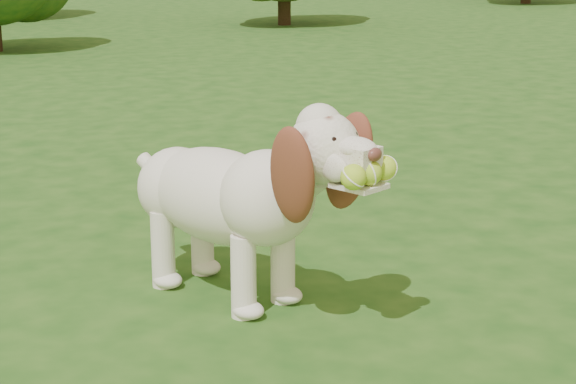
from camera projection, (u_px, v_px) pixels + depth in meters
name	position (u px, v px, depth m)	size (l,w,h in m)	color
ground	(266.00, 320.00, 3.33)	(80.00, 80.00, 0.00)	#184213
dog	(239.00, 191.00, 3.40)	(0.66, 1.16, 0.77)	silver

